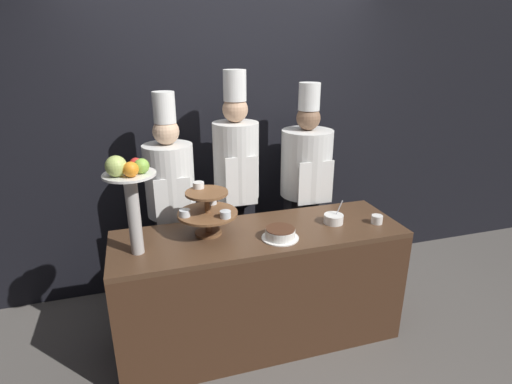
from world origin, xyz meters
TOP-DOWN VIEW (x-y plane):
  - ground_plane at (0.00, 0.00)m, footprint 14.00×14.00m
  - wall_back at (0.00, 1.27)m, footprint 10.00×0.06m
  - buffet_counter at (0.00, 0.31)m, footprint 1.96×0.62m
  - tiered_stand at (-0.34, 0.39)m, footprint 0.39×0.39m
  - fruit_pedestal at (-0.80, 0.24)m, footprint 0.30×0.30m
  - cake_round at (0.09, 0.18)m, footprint 0.24×0.24m
  - cup_white at (0.83, 0.20)m, footprint 0.08×0.08m
  - serving_bowl_near at (0.54, 0.30)m, footprint 0.14×0.14m
  - chef_left at (-0.53, 0.88)m, footprint 0.36×0.36m
  - chef_center_left at (-0.02, 0.88)m, footprint 0.35×0.35m
  - chef_center_right at (0.57, 0.88)m, footprint 0.42×0.42m

SIDE VIEW (x-z plane):
  - ground_plane at x=0.00m, z-range 0.00..0.00m
  - buffet_counter at x=0.00m, z-range 0.00..0.86m
  - cup_white at x=0.83m, z-range 0.86..0.92m
  - serving_bowl_near at x=0.54m, z-range 0.81..0.98m
  - cake_round at x=0.09m, z-range 0.86..0.93m
  - chef_left at x=-0.53m, z-range 0.08..1.82m
  - chef_center_right at x=0.57m, z-range 0.07..1.85m
  - tiered_stand at x=-0.34m, z-range 0.87..1.21m
  - chef_center_left at x=-0.02m, z-range 0.10..1.98m
  - fruit_pedestal at x=-0.80m, z-range 0.98..1.60m
  - wall_back at x=0.00m, z-range 0.00..2.80m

